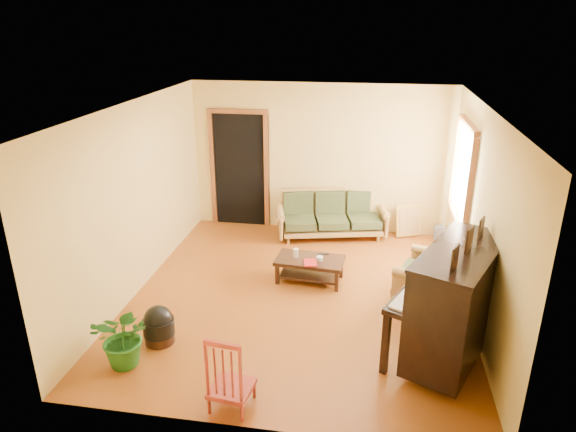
% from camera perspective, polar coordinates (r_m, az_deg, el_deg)
% --- Properties ---
extents(floor, '(5.00, 5.00, 0.00)m').
position_cam_1_polar(floor, '(7.21, 1.19, -8.84)').
color(floor, '#68300D').
rests_on(floor, ground).
extents(doorway, '(1.08, 0.16, 2.05)m').
position_cam_1_polar(doorway, '(9.32, -5.42, 5.06)').
color(doorway, black).
rests_on(doorway, floor).
extents(window, '(0.12, 1.36, 1.46)m').
position_cam_1_polar(window, '(7.88, 18.88, 4.55)').
color(window, white).
rests_on(window, right_wall).
extents(sofa, '(2.00, 1.19, 0.80)m').
position_cam_1_polar(sofa, '(8.93, 4.88, 0.10)').
color(sofa, olive).
rests_on(sofa, floor).
extents(coffee_table, '(1.01, 0.61, 0.35)m').
position_cam_1_polar(coffee_table, '(7.52, 2.43, -5.97)').
color(coffee_table, black).
rests_on(coffee_table, floor).
extents(armchair, '(1.08, 1.10, 0.86)m').
position_cam_1_polar(armchair, '(7.20, 15.09, -5.76)').
color(armchair, olive).
rests_on(armchair, floor).
extents(piano, '(1.46, 1.77, 1.35)m').
position_cam_1_polar(piano, '(5.95, 18.07, -9.48)').
color(piano, black).
rests_on(piano, floor).
extents(footstool, '(0.46, 0.46, 0.35)m').
position_cam_1_polar(footstool, '(6.38, -14.14, -12.06)').
color(footstool, black).
rests_on(footstool, floor).
extents(red_chair, '(0.45, 0.48, 0.85)m').
position_cam_1_polar(red_chair, '(5.21, -6.37, -16.64)').
color(red_chair, maroon).
rests_on(red_chair, floor).
extents(leaning_frame, '(0.46, 0.27, 0.61)m').
position_cam_1_polar(leaning_frame, '(9.19, 13.24, -0.44)').
color(leaning_frame, gold).
rests_on(leaning_frame, floor).
extents(ceramic_crock, '(0.24, 0.24, 0.23)m').
position_cam_1_polar(ceramic_crock, '(9.28, 16.42, -1.80)').
color(ceramic_crock, '#2F3D8F').
rests_on(ceramic_crock, floor).
extents(potted_plant, '(0.68, 0.60, 0.71)m').
position_cam_1_polar(potted_plant, '(6.01, -17.67, -12.71)').
color(potted_plant, '#1A5418').
rests_on(potted_plant, floor).
extents(book, '(0.23, 0.27, 0.02)m').
position_cam_1_polar(book, '(7.28, 1.78, -5.25)').
color(book, maroon).
rests_on(book, coffee_table).
extents(candle, '(0.09, 0.09, 0.13)m').
position_cam_1_polar(candle, '(7.45, 0.88, -4.14)').
color(candle, silver).
rests_on(candle, coffee_table).
extents(glass_jar, '(0.12, 0.12, 0.06)m').
position_cam_1_polar(glass_jar, '(7.38, 3.53, -4.73)').
color(glass_jar, silver).
rests_on(glass_jar, coffee_table).
extents(remote, '(0.17, 0.08, 0.02)m').
position_cam_1_polar(remote, '(7.56, 3.93, -4.25)').
color(remote, black).
rests_on(remote, coffee_table).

